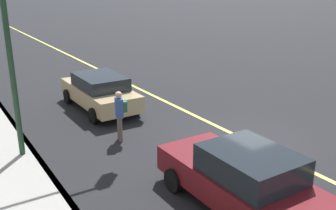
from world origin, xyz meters
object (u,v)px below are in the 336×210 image
object	(u,v)px
pedestrian_with_backpack	(120,112)
traffic_light_mast	(63,12)
car_maroon	(245,180)
car_tan	(100,91)

from	to	relation	value
pedestrian_with_backpack	traffic_light_mast	xyz separation A→B (m)	(0.33, 1.46, 3.16)
traffic_light_mast	car_maroon	bearing A→B (deg)	-159.58
car_tan	pedestrian_with_backpack	xyz separation A→B (m)	(-3.30, 0.70, 0.22)
pedestrian_with_backpack	car_maroon	bearing A→B (deg)	-173.66
car_maroon	car_tan	xyz separation A→B (m)	(8.42, -0.13, -0.02)
car_maroon	traffic_light_mast	bearing A→B (deg)	20.42
traffic_light_mast	car_tan	bearing A→B (deg)	-36.03
traffic_light_mast	pedestrian_with_backpack	bearing A→B (deg)	-102.59
pedestrian_with_backpack	traffic_light_mast	size ratio (longest dim) A/B	0.28
car_maroon	pedestrian_with_backpack	world-z (taller)	pedestrian_with_backpack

